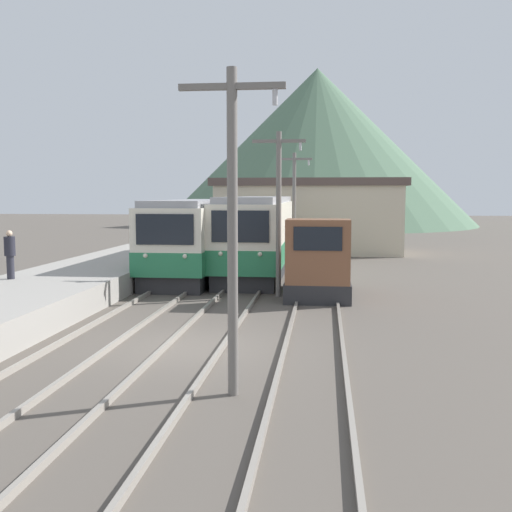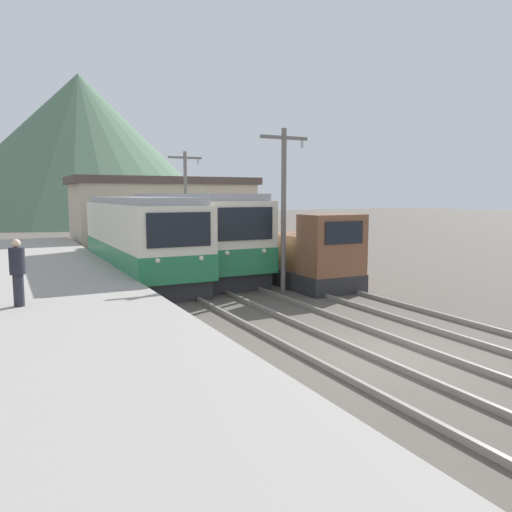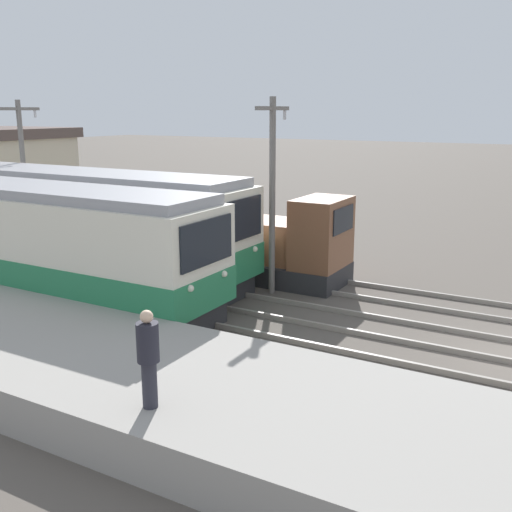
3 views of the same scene
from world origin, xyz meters
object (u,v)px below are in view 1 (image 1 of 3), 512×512
at_px(commuter_train_center, 258,238).
at_px(catenary_mast_mid, 279,207).
at_px(person_on_platform, 10,253).
at_px(catenary_mast_near, 233,219).
at_px(commuter_train_left, 195,241).
at_px(shunting_locomotive, 318,265).
at_px(catenary_mast_far, 294,203).

relative_size(commuter_train_center, catenary_mast_mid, 2.04).
bearing_deg(person_on_platform, catenary_mast_near, -43.12).
bearing_deg(commuter_train_center, commuter_train_left, -150.32).
xyz_separation_m(shunting_locomotive, catenary_mast_mid, (-1.49, -0.23, 2.21)).
xyz_separation_m(commuter_train_center, catenary_mast_far, (1.51, 4.85, 1.67)).
xyz_separation_m(catenary_mast_near, catenary_mast_far, (0.00, 22.73, 0.00)).
xyz_separation_m(commuter_train_left, commuter_train_center, (2.80, 1.60, 0.06)).
height_order(catenary_mast_near, catenary_mast_mid, same).
distance_m(commuter_train_left, commuter_train_center, 3.22).
bearing_deg(catenary_mast_mid, shunting_locomotive, 8.74).
bearing_deg(person_on_platform, commuter_train_left, 56.32).
bearing_deg(catenary_mast_near, commuter_train_left, 104.82).
distance_m(commuter_train_left, person_on_platform, 9.06).
distance_m(shunting_locomotive, person_on_platform, 11.21).
distance_m(commuter_train_center, catenary_mast_mid, 6.89).
bearing_deg(catenary_mast_far, commuter_train_left, -123.77).
bearing_deg(person_on_platform, catenary_mast_far, 56.28).
bearing_deg(commuter_train_center, catenary_mast_near, -85.18).
height_order(commuter_train_center, shunting_locomotive, commuter_train_center).
height_order(shunting_locomotive, catenary_mast_near, catenary_mast_near).
relative_size(commuter_train_left, commuter_train_center, 0.85).
xyz_separation_m(commuter_train_center, catenary_mast_mid, (1.51, -6.52, 1.67)).
relative_size(commuter_train_left, person_on_platform, 6.24).
relative_size(commuter_train_center, catenary_mast_far, 2.04).
bearing_deg(commuter_train_left, commuter_train_center, 29.68).
bearing_deg(commuter_train_center, catenary_mast_mid, -76.97).
bearing_deg(shunting_locomotive, commuter_train_left, 141.03).
distance_m(shunting_locomotive, catenary_mast_near, 11.90).
xyz_separation_m(shunting_locomotive, person_on_platform, (-10.83, -2.85, 0.63)).
relative_size(catenary_mast_near, catenary_mast_far, 1.00).
relative_size(catenary_mast_near, person_on_platform, 3.59).
relative_size(catenary_mast_near, catenary_mast_mid, 1.00).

